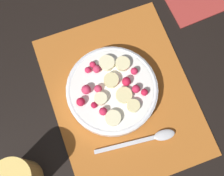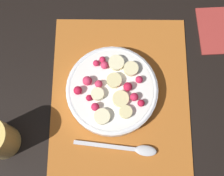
{
  "view_description": "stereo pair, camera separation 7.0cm",
  "coord_description": "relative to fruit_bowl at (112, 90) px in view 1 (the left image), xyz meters",
  "views": [
    {
      "loc": [
        -0.17,
        0.09,
        0.71
      ],
      "look_at": [
        0.01,
        0.02,
        0.04
      ],
      "focal_mm": 50.0,
      "sensor_mm": 36.0,
      "label": 1
    },
    {
      "loc": [
        -0.18,
        0.02,
        0.71
      ],
      "look_at": [
        0.01,
        0.02,
        0.04
      ],
      "focal_mm": 50.0,
      "sensor_mm": 36.0,
      "label": 2
    }
  ],
  "objects": [
    {
      "name": "spoon",
      "position": [
        -0.13,
        -0.04,
        -0.02
      ],
      "size": [
        0.04,
        0.19,
        0.01
      ],
      "rotation": [
        0.0,
        0.0,
        4.6
      ],
      "color": "silver",
      "rests_on": "placemat"
    },
    {
      "name": "fruit_bowl",
      "position": [
        0.0,
        0.0,
        0.0
      ],
      "size": [
        0.21,
        0.21,
        0.05
      ],
      "color": "white",
      "rests_on": "placemat"
    },
    {
      "name": "ground_plane",
      "position": [
        -0.01,
        -0.02,
        -0.02
      ],
      "size": [
        3.0,
        3.0,
        0.0
      ],
      "primitive_type": "plane",
      "color": "black"
    },
    {
      "name": "placemat",
      "position": [
        -0.01,
        -0.02,
        -0.02
      ],
      "size": [
        0.41,
        0.32,
        0.01
      ],
      "color": "#B26023",
      "rests_on": "ground_plane"
    }
  ]
}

